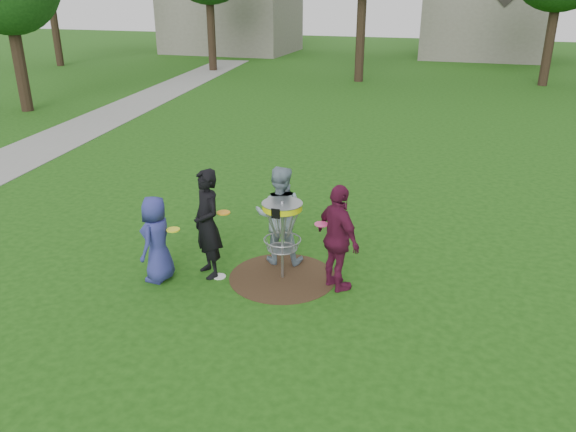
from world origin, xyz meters
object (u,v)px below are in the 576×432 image
(player_blue, at_px, (157,239))
(player_maroon, at_px, (338,238))
(disc_golf_basket, at_px, (282,222))
(player_black, at_px, (207,224))
(player_grey, at_px, (279,215))

(player_blue, relative_size, player_maroon, 0.83)
(player_maroon, bearing_deg, disc_golf_basket, 38.56)
(player_maroon, height_order, disc_golf_basket, player_maroon)
(player_black, xyz_separation_m, disc_golf_basket, (1.21, 0.27, 0.09))
(player_grey, height_order, disc_golf_basket, player_grey)
(disc_golf_basket, bearing_deg, player_blue, -160.66)
(disc_golf_basket, bearing_deg, player_maroon, -3.94)
(player_black, xyz_separation_m, player_grey, (0.96, 0.85, -0.05))
(player_blue, relative_size, disc_golf_basket, 1.06)
(player_blue, xyz_separation_m, player_maroon, (2.88, 0.61, 0.15))
(player_grey, bearing_deg, disc_golf_basket, 103.10)
(player_grey, distance_m, disc_golf_basket, 0.65)
(player_black, bearing_deg, player_blue, -108.53)
(player_maroon, xyz_separation_m, disc_golf_basket, (-0.94, 0.06, 0.14))
(player_blue, distance_m, player_grey, 2.11)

